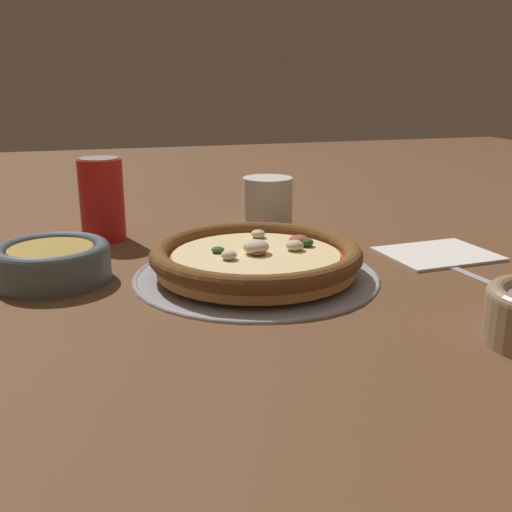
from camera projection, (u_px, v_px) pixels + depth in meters
name	position (u px, v px, depth m)	size (l,w,h in m)	color
ground_plane	(256.00, 277.00, 0.74)	(3.00, 3.00, 0.00)	brown
pizza_tray	(256.00, 274.00, 0.74)	(0.30, 0.30, 0.01)	#9E9EA3
pizza	(256.00, 257.00, 0.73)	(0.26, 0.26, 0.04)	tan
bowl_near	(52.00, 261.00, 0.72)	(0.14, 0.14, 0.05)	slate
drinking_cup	(267.00, 203.00, 0.97)	(0.08, 0.08, 0.08)	silver
napkin	(438.00, 253.00, 0.83)	(0.15, 0.12, 0.01)	white
fork	(461.00, 270.00, 0.76)	(0.03, 0.17, 0.00)	#B7B7BC
beverage_can	(102.00, 199.00, 0.90)	(0.07, 0.07, 0.12)	red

